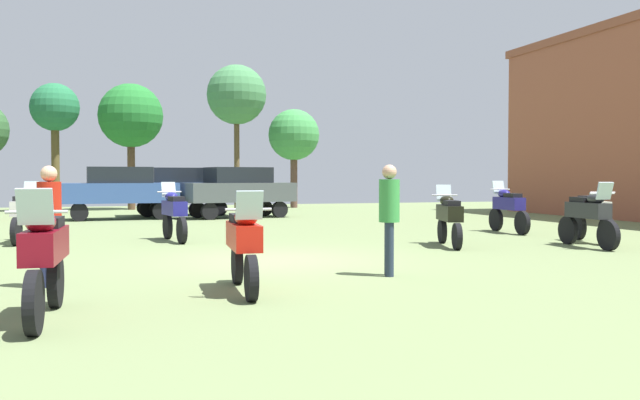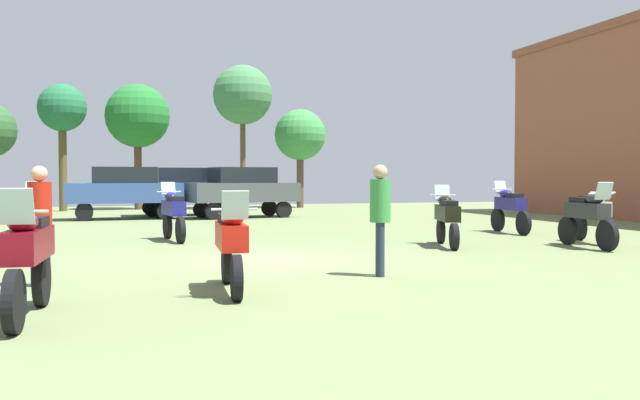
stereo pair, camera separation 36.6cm
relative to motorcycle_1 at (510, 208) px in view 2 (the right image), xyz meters
The scene contains 18 objects.
ground_plane 9.09m from the motorcycle_1, 151.89° to the right, with size 44.00×52.00×0.02m.
motorcycle_1 is the anchor object (origin of this frame).
motorcycle_3 13.09m from the motorcycle_1, behind, with size 0.65×2.25×1.51m.
motorcycle_4 14.75m from the motorcycle_1, 142.74° to the right, with size 0.62×2.23×1.51m.
motorcycle_5 4.13m from the motorcycle_1, 97.24° to the right, with size 0.62×2.18×1.51m.
motorcycle_6 9.51m from the motorcycle_1, behind, with size 0.66×2.13×1.49m.
motorcycle_7 3.17m from the motorcycle_1, 83.22° to the right, with size 0.73×2.11×1.51m.
motorcycle_8 12.04m from the motorcycle_1, 140.08° to the right, with size 0.62×2.14×1.45m.
motorcycle_9 4.52m from the motorcycle_1, 139.92° to the right, with size 0.80×2.12×1.44m.
car_3 14.48m from the motorcycle_1, 137.76° to the left, with size 4.38×2.01×2.00m.
car_4 14.23m from the motorcycle_1, 125.28° to the left, with size 4.34×1.91×2.00m.
car_5 11.29m from the motorcycle_1, 123.35° to the left, with size 4.57×2.63×2.00m.
person_1 13.55m from the motorcycle_1, 151.31° to the right, with size 0.46×0.46×1.79m.
person_2 9.59m from the motorcycle_1, 134.07° to the right, with size 0.43×0.43×1.83m.
tree_1 17.59m from the motorcycle_1, 96.11° to the left, with size 2.67×2.67×5.17m.
tree_4 18.00m from the motorcycle_1, 106.74° to the left, with size 2.98×2.98×7.22m.
tree_6 20.53m from the motorcycle_1, 119.98° to the left, with size 3.13×3.13×6.20m.
tree_7 21.93m from the motorcycle_1, 128.80° to the left, with size 2.24×2.24×6.00m.
Camera 2 is at (-2.67, -12.95, 1.65)m, focal length 37.97 mm.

